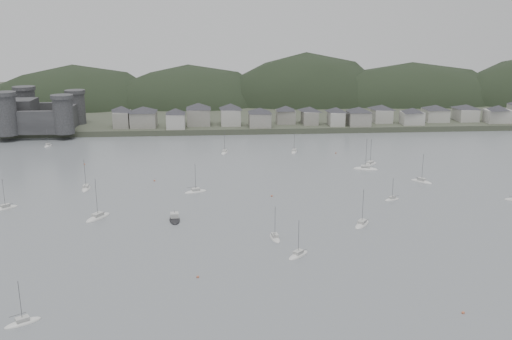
{
  "coord_description": "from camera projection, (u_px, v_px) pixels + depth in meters",
  "views": [
    {
      "loc": [
        -15.51,
        -126.94,
        60.56
      ],
      "look_at": [
        0.0,
        75.0,
        6.0
      ],
      "focal_mm": 39.64,
      "sensor_mm": 36.0,
      "label": 1
    }
  ],
  "objects": [
    {
      "name": "ground",
      "position": [
        279.0,
        272.0,
        139.11
      ],
      "size": [
        900.0,
        900.0,
        0.0
      ],
      "primitive_type": "plane",
      "color": "slate",
      "rests_on": "ground"
    },
    {
      "name": "far_shore_land",
      "position": [
        234.0,
        100.0,
        422.73
      ],
      "size": [
        900.0,
        250.0,
        3.0
      ],
      "primitive_type": "cube",
      "color": "#383D2D",
      "rests_on": "ground"
    },
    {
      "name": "mooring_buoys",
      "position": [
        249.0,
        203.0,
        190.64
      ],
      "size": [
        182.52,
        147.57,
        0.7
      ],
      "color": "#BC5F3E",
      "rests_on": "ground"
    },
    {
      "name": "forested_ridge",
      "position": [
        242.0,
        123.0,
        401.77
      ],
      "size": [
        851.55,
        103.94,
        102.57
      ],
      "color": "black",
      "rests_on": "ground"
    },
    {
      "name": "sailboat_lead",
      "position": [
        196.0,
        192.0,
        203.08
      ],
      "size": [
        8.8,
        5.52,
        11.48
      ],
      "rotation": [
        0.0,
        0.0,
        1.94
      ],
      "color": "silver",
      "rests_on": "ground"
    },
    {
      "name": "castle",
      "position": [
        16.0,
        114.0,
        300.49
      ],
      "size": [
        66.0,
        43.0,
        20.0
      ],
      "color": "#2F2F32",
      "rests_on": "far_shore_land"
    },
    {
      "name": "motor_launch_far",
      "position": [
        175.0,
        219.0,
        174.9
      ],
      "size": [
        4.21,
        9.31,
        4.13
      ],
      "rotation": [
        0.0,
        0.0,
        3.25
      ],
      "color": "black",
      "rests_on": "ground"
    },
    {
      "name": "moored_fleet",
      "position": [
        234.0,
        199.0,
        194.69
      ],
      "size": [
        234.52,
        176.63,
        14.0
      ],
      "color": "silver",
      "rests_on": "ground"
    },
    {
      "name": "waterfront_town",
      "position": [
        331.0,
        114.0,
        317.11
      ],
      "size": [
        451.48,
        28.46,
        12.92
      ],
      "color": "gray",
      "rests_on": "far_shore_land"
    }
  ]
}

